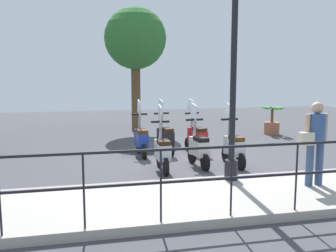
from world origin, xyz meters
name	(u,v)px	position (x,y,z in m)	size (l,w,h in m)	color
ground_plane	(188,160)	(0.00, 0.00, 0.00)	(28.00, 28.00, 0.00)	#424247
promenade_walkway	(236,196)	(-3.15, 0.00, 0.07)	(2.20, 20.00, 0.15)	#A39E93
fence_railing	(265,165)	(-4.20, 0.00, 0.89)	(0.04, 16.03, 1.07)	black
lamp_post_near	(233,81)	(-2.40, -0.21, 2.11)	(0.26, 0.90, 4.40)	black
pedestrian_with_bag	(315,137)	(-3.11, -1.57, 1.08)	(0.35, 0.64, 1.59)	#384C70
tree_distant	(135,40)	(5.56, 0.59, 3.57)	(2.41, 2.41, 4.83)	brown
potted_palm	(272,122)	(3.46, -4.23, 0.45)	(1.06, 0.66, 1.05)	#9E5B3D
scooter_near_0	(234,147)	(-0.82, -0.91, 0.48)	(1.23, 0.44, 1.54)	black
scooter_near_1	(199,147)	(-0.71, -0.05, 0.48)	(1.23, 0.44, 1.54)	black
scooter_near_2	(162,151)	(-0.91, 0.88, 0.48)	(1.23, 0.44, 1.54)	black
scooter_far_0	(197,137)	(0.79, -0.47, 0.48)	(1.21, 0.52, 1.54)	black
scooter_far_1	(165,137)	(0.92, 0.42, 0.48)	(1.23, 0.46, 1.54)	black
scooter_far_2	(141,139)	(0.81, 1.11, 0.48)	(1.23, 0.44, 1.54)	black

